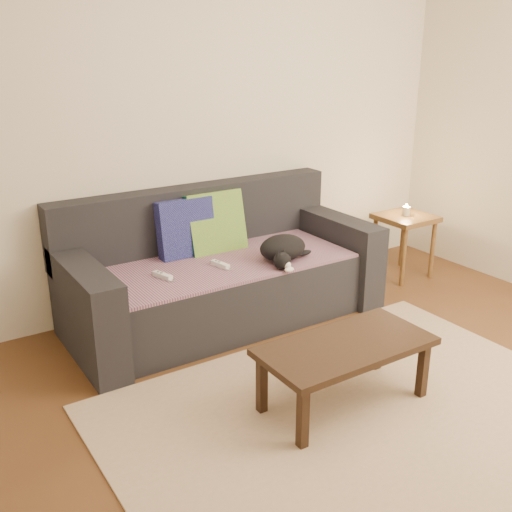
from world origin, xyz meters
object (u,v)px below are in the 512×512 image
Objects in this scene: cat at (283,249)px; sofa at (220,275)px; side_table at (405,226)px; wii_remote_b at (220,265)px; wii_remote_a at (163,276)px; coffee_table at (345,351)px.

sofa is at bearing 118.70° from cat.
sofa is 0.48m from cat.
sofa is 1.65m from side_table.
side_table reaches higher than wii_remote_b.
side_table is at bearing -106.18° from wii_remote_a.
wii_remote_a is at bearing -163.94° from sofa.
cat reaches higher than coffee_table.
wii_remote_a reaches higher than coffee_table.
wii_remote_a is 0.17× the size of coffee_table.
wii_remote_a is 1.00× the size of wii_remote_b.
wii_remote_a is at bearing -179.31° from side_table.
side_table is at bearing -11.31° from cat.
wii_remote_b is (0.39, -0.02, 0.00)m from wii_remote_a.
cat is 2.72× the size of wii_remote_b.
cat is at bearing -42.45° from sofa.
sofa is at bearing -90.81° from wii_remote_a.
side_table reaches higher than coffee_table.
cat reaches higher than wii_remote_b.
sofa reaches higher than coffee_table.
side_table is (1.73, 0.05, -0.03)m from wii_remote_b.
cat is at bearing -172.46° from side_table.
coffee_table is (0.09, -1.13, -0.14)m from wii_remote_b.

